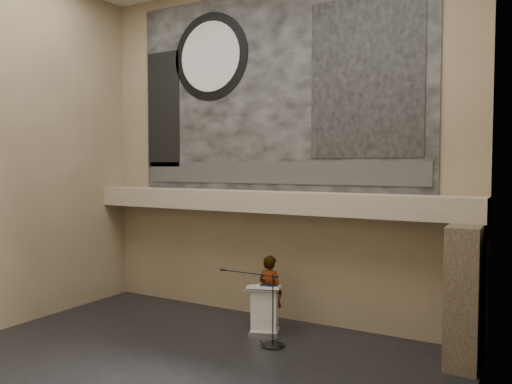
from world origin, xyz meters
The scene contains 18 objects.
floor centered at (0.00, 0.00, 0.00)m, with size 10.00×10.00×0.00m, color black.
wall_back centered at (0.00, 4.00, 4.25)m, with size 10.00×0.02×8.50m, color #7A6B4D.
wall_right centered at (5.00, 0.00, 4.25)m, with size 0.02×8.00×8.50m, color #7A6B4D.
soffit centered at (0.00, 3.60, 2.95)m, with size 10.00×0.80×0.50m, color gray.
sprinkler_left centered at (-1.60, 3.55, 2.67)m, with size 0.04×0.04×0.06m, color #B2893D.
sprinkler_right centered at (1.90, 3.55, 2.67)m, with size 0.04×0.04×0.06m, color #B2893D.
banner centered at (0.00, 3.97, 5.70)m, with size 8.00×0.05×5.00m, color black.
banner_text_strip centered at (0.00, 3.93, 3.65)m, with size 7.76×0.02×0.55m, color #2F2F2F.
banner_clock_rim centered at (-1.80, 3.93, 6.70)m, with size 2.30×2.30×0.02m, color black.
banner_clock_face centered at (-1.80, 3.91, 6.70)m, with size 1.84×1.84×0.02m, color silver.
banner_building_print centered at (2.40, 3.93, 5.80)m, with size 2.60×0.02×3.60m, color black.
banner_brick_print centered at (-3.40, 3.93, 5.40)m, with size 1.10×0.02×3.20m, color black.
stone_pier centered at (4.65, 3.15, 1.35)m, with size 0.60×1.40×2.70m, color #423628.
lectern centered at (0.47, 2.77, 0.55)m, with size 0.87×0.73×1.14m.
binder centered at (0.55, 2.80, 1.12)m, with size 0.33×0.26×0.04m, color black.
papers centered at (0.39, 2.77, 1.10)m, with size 0.21×0.29×0.01m, color white.
speaker_person centered at (0.42, 3.14, 0.87)m, with size 0.63×0.41×1.73m, color silver.
mic_stand centered at (0.95, 2.15, 0.24)m, with size 1.60×0.52×1.54m.
Camera 1 is at (5.80, -7.07, 3.82)m, focal length 35.00 mm.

